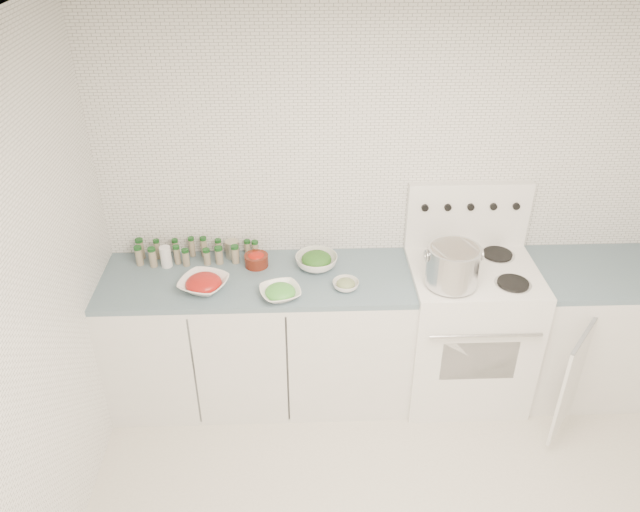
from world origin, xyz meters
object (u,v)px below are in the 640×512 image
at_px(stock_pot, 453,264).
at_px(bowl_tomato, 204,283).
at_px(bowl_snowpea, 280,292).
at_px(stove, 466,326).

xyz_separation_m(stock_pot, bowl_tomato, (-1.42, 0.05, -0.13)).
bearing_deg(bowl_snowpea, stock_pot, 2.50).
height_order(stove, bowl_snowpea, stove).
distance_m(bowl_tomato, bowl_snowpea, 0.45).
bearing_deg(bowl_tomato, stove, 3.83).
relative_size(stock_pot, bowl_tomato, 0.92).
height_order(stove, bowl_tomato, stove).
relative_size(stove, stock_pot, 4.23).
bearing_deg(stove, stock_pot, -138.63).
bearing_deg(stock_pot, bowl_snowpea, -177.50).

